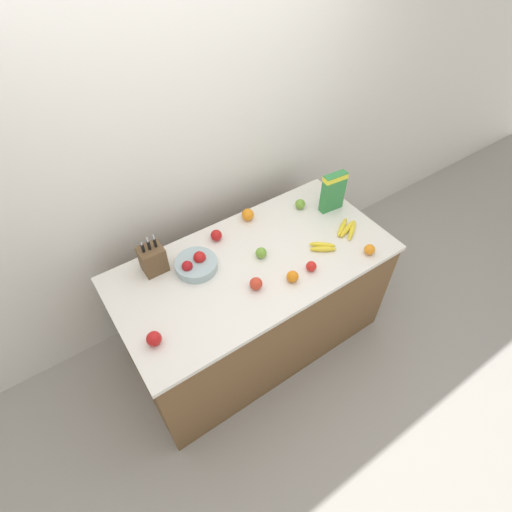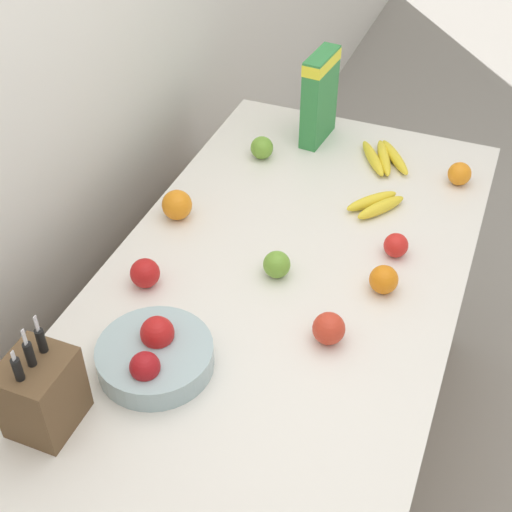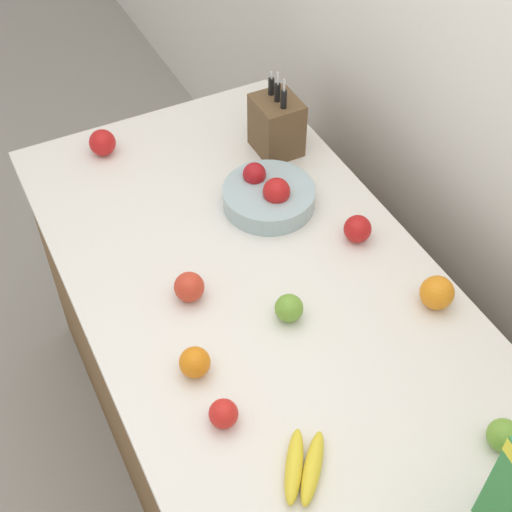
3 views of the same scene
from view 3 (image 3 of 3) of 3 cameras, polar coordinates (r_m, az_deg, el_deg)
ground_plane at (r=2.51m, az=0.97°, el=-16.49°), size 14.00×14.00×0.00m
counter at (r=2.13m, az=1.12°, el=-11.18°), size 1.78×0.89×0.87m
knife_block at (r=2.16m, az=1.66°, el=10.44°), size 0.14×0.13×0.27m
fruit_bowl at (r=2.00m, az=1.02°, el=4.91°), size 0.26×0.26×0.11m
banana_bunch_left at (r=1.51m, az=3.80°, el=-16.48°), size 0.18×0.16×0.04m
apple_rightmost at (r=1.61m, az=19.20°, el=-13.40°), size 0.07×0.07×0.07m
apple_front at (r=1.72m, az=2.65°, el=-4.19°), size 0.07×0.07×0.07m
apple_rear at (r=1.56m, az=-2.62°, el=-12.49°), size 0.06×0.06×0.06m
apple_by_knife_block at (r=1.76m, az=-5.37°, el=-2.48°), size 0.08×0.08×0.08m
apple_middle at (r=1.92m, az=8.13°, el=2.16°), size 0.07×0.07×0.07m
apple_leftmost at (r=2.22m, az=-12.19°, el=8.86°), size 0.08×0.08×0.08m
orange_near_bowl at (r=1.79m, az=14.28°, el=-2.86°), size 0.08×0.08×0.08m
orange_by_cereal at (r=1.63m, az=-4.92°, el=-8.47°), size 0.07×0.07×0.07m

